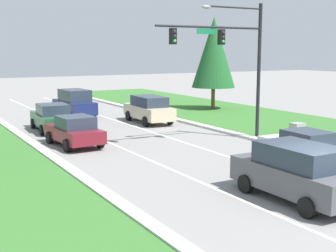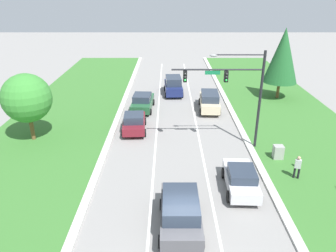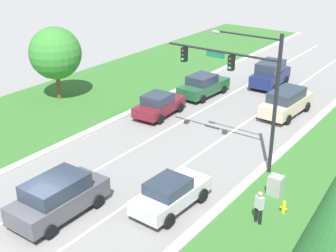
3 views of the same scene
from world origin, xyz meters
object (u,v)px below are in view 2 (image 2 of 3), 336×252
(forest_sedan, at_px, (142,102))
(burgundy_sedan, at_px, (133,122))
(pedestrian, at_px, (296,166))
(conifer_far_right_tree, at_px, (282,55))
(traffic_signal_mast, at_px, (234,86))
(fire_hydrant, at_px, (296,163))
(silver_sedan, at_px, (240,179))
(graphite_suv, at_px, (180,212))
(champagne_suv, at_px, (209,101))
(utility_cabinet, at_px, (277,152))
(navy_suv, at_px, (172,85))
(oak_near_left_tree, at_px, (25,98))

(forest_sedan, bearing_deg, burgundy_sedan, -90.30)
(pedestrian, height_order, conifer_far_right_tree, conifer_far_right_tree)
(traffic_signal_mast, height_order, fire_hydrant, traffic_signal_mast)
(burgundy_sedan, relative_size, fire_hydrant, 6.12)
(silver_sedan, bearing_deg, fire_hydrant, 33.08)
(traffic_signal_mast, distance_m, pedestrian, 7.11)
(traffic_signal_mast, bearing_deg, graphite_suv, -114.67)
(champagne_suv, distance_m, conifer_far_right_tree, 9.77)
(champagne_suv, distance_m, utility_cabinet, 11.10)
(burgundy_sedan, height_order, utility_cabinet, burgundy_sedan)
(conifer_far_right_tree, bearing_deg, pedestrian, -103.16)
(forest_sedan, bearing_deg, traffic_signal_mast, -44.98)
(conifer_far_right_tree, bearing_deg, navy_suv, 172.49)
(champagne_suv, xyz_separation_m, pedestrian, (4.20, -13.12, -0.04))
(conifer_far_right_tree, bearing_deg, fire_hydrant, -102.23)
(graphite_suv, relative_size, utility_cabinet, 4.38)
(forest_sedan, bearing_deg, fire_hydrant, -41.75)
(burgundy_sedan, height_order, conifer_far_right_tree, conifer_far_right_tree)
(navy_suv, height_order, forest_sedan, navy_suv)
(champagne_suv, relative_size, forest_sedan, 1.06)
(burgundy_sedan, xyz_separation_m, forest_sedan, (0.35, 5.33, 0.04))
(champagne_suv, height_order, navy_suv, navy_suv)
(champagne_suv, bearing_deg, silver_sedan, -85.77)
(silver_sedan, xyz_separation_m, navy_suv, (-3.88, 19.67, 0.25))
(champagne_suv, bearing_deg, oak_near_left_tree, -151.92)
(silver_sedan, height_order, fire_hydrant, silver_sedan)
(forest_sedan, xyz_separation_m, pedestrian, (11.03, -13.15, 0.09))
(graphite_suv, bearing_deg, fire_hydrant, 36.47)
(fire_hydrant, bearing_deg, graphite_suv, -143.77)
(forest_sedan, bearing_deg, graphite_suv, -76.27)
(silver_sedan, relative_size, fire_hydrant, 6.20)
(utility_cabinet, height_order, conifer_far_right_tree, conifer_far_right_tree)
(graphite_suv, bearing_deg, conifer_far_right_tree, 61.71)
(fire_hydrant, relative_size, oak_near_left_tree, 0.13)
(graphite_suv, height_order, navy_suv, navy_suv)
(navy_suv, distance_m, pedestrian, 20.01)
(silver_sedan, distance_m, navy_suv, 20.05)
(burgundy_sedan, relative_size, forest_sedan, 0.90)
(graphite_suv, xyz_separation_m, conifer_far_right_tree, (11.73, 21.58, 3.86))
(graphite_suv, xyz_separation_m, burgundy_sedan, (-3.59, 12.52, -0.17))
(silver_sedan, xyz_separation_m, fire_hydrant, (4.53, 2.69, -0.46))
(oak_near_left_tree, bearing_deg, pedestrian, -17.04)
(silver_sedan, relative_size, utility_cabinet, 4.01)
(traffic_signal_mast, relative_size, navy_suv, 1.64)
(burgundy_sedan, relative_size, navy_suv, 0.93)
(conifer_far_right_tree, bearing_deg, forest_sedan, -166.02)
(navy_suv, distance_m, fire_hydrant, 18.97)
(traffic_signal_mast, xyz_separation_m, silver_sedan, (-0.44, -5.90, -4.22))
(champagne_suv, xyz_separation_m, utility_cabinet, (3.82, -10.41, -0.43))
(burgundy_sedan, bearing_deg, oak_near_left_tree, -170.71)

